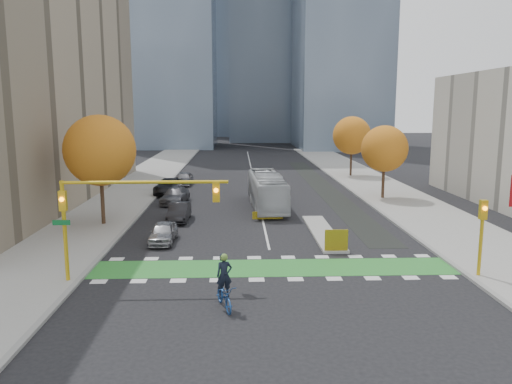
{
  "coord_description": "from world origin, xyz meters",
  "views": [
    {
      "loc": [
        -1.92,
        -24.8,
        8.69
      ],
      "look_at": [
        -0.69,
        8.84,
        3.0
      ],
      "focal_mm": 35.0,
      "sensor_mm": 36.0,
      "label": 1
    }
  ],
  "objects": [
    {
      "name": "ground",
      "position": [
        0.0,
        0.0,
        0.0
      ],
      "size": [
        300.0,
        300.0,
        0.0
      ],
      "primitive_type": "plane",
      "color": "black",
      "rests_on": "ground"
    },
    {
      "name": "parked_car_d",
      "position": [
        -8.93,
        25.7,
        0.78
      ],
      "size": [
        2.75,
        5.7,
        1.57
      ],
      "primitive_type": "imported",
      "rotation": [
        0.0,
        0.0,
        -0.03
      ],
      "color": "black",
      "rests_on": "ground"
    },
    {
      "name": "bike_crossing",
      "position": [
        0.0,
        1.5,
        0.01
      ],
      "size": [
        20.0,
        3.0,
        0.01
      ],
      "primitive_type": "cube",
      "color": "#2A822E",
      "rests_on": "ground"
    },
    {
      "name": "hazard_board",
      "position": [
        4.0,
        4.2,
        0.8
      ],
      "size": [
        1.4,
        0.12,
        1.3
      ],
      "primitive_type": "cube",
      "color": "yellow",
      "rests_on": "median_island"
    },
    {
      "name": "sidewalk_east",
      "position": [
        13.5,
        20.0,
        0.07
      ],
      "size": [
        7.0,
        120.0,
        0.15
      ],
      "primitive_type": "cube",
      "color": "gray",
      "rests_on": "ground"
    },
    {
      "name": "cyclist",
      "position": [
        -2.54,
        -4.05,
        0.83
      ],
      "size": [
        1.34,
        2.29,
        2.49
      ],
      "rotation": [
        0.0,
        0.0,
        0.29
      ],
      "color": "navy",
      "rests_on": "ground"
    },
    {
      "name": "tree_east_far",
      "position": [
        12.5,
        38.0,
        5.24
      ],
      "size": [
        4.8,
        4.8,
        7.65
      ],
      "color": "#332114",
      "rests_on": "ground"
    },
    {
      "name": "curb_west",
      "position": [
        -10.0,
        20.0,
        0.07
      ],
      "size": [
        0.3,
        120.0,
        0.16
      ],
      "primitive_type": "cube",
      "color": "gray",
      "rests_on": "ground"
    },
    {
      "name": "tower_far",
      "position": [
        -4.0,
        140.0,
        40.0
      ],
      "size": [
        26.0,
        26.0,
        80.0
      ],
      "primitive_type": "cube",
      "color": "#47566B",
      "rests_on": "ground"
    },
    {
      "name": "tree_east_near",
      "position": [
        12.0,
        22.0,
        4.86
      ],
      "size": [
        4.4,
        4.4,
        7.08
      ],
      "color": "#332114",
      "rests_on": "ground"
    },
    {
      "name": "curb_east",
      "position": [
        10.0,
        20.0,
        0.07
      ],
      "size": [
        0.3,
        120.0,
        0.16
      ],
      "primitive_type": "cube",
      "color": "gray",
      "rests_on": "ground"
    },
    {
      "name": "parked_car_e",
      "position": [
        -8.04,
        31.66,
        0.74
      ],
      "size": [
        1.95,
        4.41,
        1.48
      ],
      "primitive_type": "imported",
      "rotation": [
        0.0,
        0.0,
        -0.05
      ],
      "color": "gray",
      "rests_on": "ground"
    },
    {
      "name": "parked_car_a",
      "position": [
        -6.82,
        7.01,
        0.67
      ],
      "size": [
        1.67,
        3.94,
        1.33
      ],
      "primitive_type": "imported",
      "rotation": [
        0.0,
        0.0,
        -0.03
      ],
      "color": "#939398",
      "rests_on": "ground"
    },
    {
      "name": "centre_line",
      "position": [
        0.0,
        40.0,
        0.01
      ],
      "size": [
        0.15,
        70.0,
        0.01
      ],
      "primitive_type": "cube",
      "color": "silver",
      "rests_on": "ground"
    },
    {
      "name": "traffic_signal_east",
      "position": [
        10.5,
        -0.51,
        2.73
      ],
      "size": [
        0.35,
        0.43,
        4.1
      ],
      "color": "#BF9914",
      "rests_on": "ground"
    },
    {
      "name": "traffic_signal_west",
      "position": [
        -7.93,
        -0.51,
        4.03
      ],
      "size": [
        8.53,
        0.56,
        5.2
      ],
      "color": "#BF9914",
      "rests_on": "ground"
    },
    {
      "name": "median_island",
      "position": [
        4.0,
        9.0,
        0.08
      ],
      "size": [
        1.6,
        10.0,
        0.16
      ],
      "primitive_type": "cube",
      "color": "gray",
      "rests_on": "ground"
    },
    {
      "name": "parked_car_c",
      "position": [
        -7.72,
        20.7,
        0.71
      ],
      "size": [
        2.59,
        5.09,
        1.42
      ],
      "primitive_type": "imported",
      "rotation": [
        0.0,
        0.0,
        -0.13
      ],
      "color": "#55545A",
      "rests_on": "ground"
    },
    {
      "name": "parked_car_b",
      "position": [
        -6.52,
        13.32,
        0.7
      ],
      "size": [
        1.54,
        4.26,
        1.4
      ],
      "primitive_type": "imported",
      "rotation": [
        0.0,
        0.0,
        -0.02
      ],
      "color": "black",
      "rests_on": "ground"
    },
    {
      "name": "tower_ne",
      "position": [
        20.0,
        85.0,
        30.0
      ],
      "size": [
        18.0,
        24.0,
        60.0
      ],
      "primitive_type": "cube",
      "color": "#47566B",
      "rests_on": "ground"
    },
    {
      "name": "bus",
      "position": [
        0.61,
        18.32,
        1.53
      ],
      "size": [
        3.07,
        11.11,
        3.06
      ],
      "primitive_type": "imported",
      "rotation": [
        0.0,
        0.0,
        0.05
      ],
      "color": "#BABEC2",
      "rests_on": "ground"
    },
    {
      "name": "bike_lane_paint",
      "position": [
        7.5,
        30.0,
        0.01
      ],
      "size": [
        2.5,
        50.0,
        0.01
      ],
      "primitive_type": "cube",
      "color": "black",
      "rests_on": "ground"
    },
    {
      "name": "sidewalk_west",
      "position": [
        -13.5,
        20.0,
        0.07
      ],
      "size": [
        7.0,
        120.0,
        0.15
      ],
      "primitive_type": "cube",
      "color": "gray",
      "rests_on": "ground"
    },
    {
      "name": "tree_west",
      "position": [
        -12.0,
        12.0,
        5.62
      ],
      "size": [
        5.2,
        5.2,
        8.22
      ],
      "color": "#332114",
      "rests_on": "ground"
    }
  ]
}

